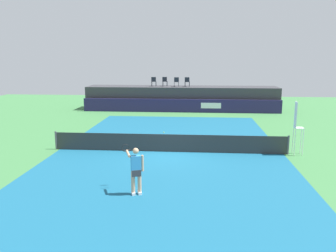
{
  "coord_description": "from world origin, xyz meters",
  "views": [
    {
      "loc": [
        1.44,
        -18.01,
        5.0
      ],
      "look_at": [
        -0.22,
        2.0,
        1.0
      ],
      "focal_mm": 37.4,
      "sensor_mm": 36.0,
      "label": 1
    }
  ],
  "objects_px": {
    "net_post_near": "(56,140)",
    "net_post_far": "(288,145)",
    "spectator_chair_left": "(165,81)",
    "tennis_player": "(136,169)",
    "spectator_chair_center": "(176,81)",
    "spectator_chair_far_left": "(154,81)",
    "spectator_chair_right": "(187,81)",
    "umpire_chair": "(297,124)",
    "tennis_ball": "(164,132)"
  },
  "relations": [
    {
      "from": "spectator_chair_center",
      "to": "net_post_far",
      "type": "height_order",
      "value": "spectator_chair_center"
    },
    {
      "from": "spectator_chair_left",
      "to": "umpire_chair",
      "type": "height_order",
      "value": "spectator_chair_left"
    },
    {
      "from": "spectator_chair_far_left",
      "to": "umpire_chair",
      "type": "height_order",
      "value": "spectator_chair_far_left"
    },
    {
      "from": "net_post_near",
      "to": "tennis_ball",
      "type": "relative_size",
      "value": 14.71
    },
    {
      "from": "tennis_player",
      "to": "tennis_ball",
      "type": "bearing_deg",
      "value": 89.87
    },
    {
      "from": "umpire_chair",
      "to": "net_post_far",
      "type": "bearing_deg",
      "value": -179.77
    },
    {
      "from": "spectator_chair_far_left",
      "to": "umpire_chair",
      "type": "relative_size",
      "value": 0.32
    },
    {
      "from": "umpire_chair",
      "to": "net_post_near",
      "type": "distance_m",
      "value": 12.81
    },
    {
      "from": "tennis_player",
      "to": "tennis_ball",
      "type": "xyz_separation_m",
      "value": [
        0.02,
        10.61,
        -0.92
      ]
    },
    {
      "from": "spectator_chair_left",
      "to": "tennis_player",
      "type": "xyz_separation_m",
      "value": [
        0.9,
        -21.44,
        -1.73
      ]
    },
    {
      "from": "spectator_chair_far_left",
      "to": "net_post_far",
      "type": "xyz_separation_m",
      "value": [
        8.88,
        -15.27,
        -2.19
      ]
    },
    {
      "from": "spectator_chair_right",
      "to": "tennis_ball",
      "type": "distance_m",
      "value": 10.89
    },
    {
      "from": "net_post_far",
      "to": "tennis_ball",
      "type": "height_order",
      "value": "net_post_far"
    },
    {
      "from": "spectator_chair_center",
      "to": "umpire_chair",
      "type": "bearing_deg",
      "value": -64.79
    },
    {
      "from": "tennis_ball",
      "to": "tennis_player",
      "type": "bearing_deg",
      "value": -90.13
    },
    {
      "from": "tennis_ball",
      "to": "spectator_chair_far_left",
      "type": "bearing_deg",
      "value": 100.47
    },
    {
      "from": "net_post_near",
      "to": "spectator_chair_far_left",
      "type": "bearing_deg",
      "value": 77.02
    },
    {
      "from": "net_post_near",
      "to": "tennis_ball",
      "type": "height_order",
      "value": "net_post_near"
    },
    {
      "from": "tennis_ball",
      "to": "spectator_chair_center",
      "type": "bearing_deg",
      "value": 88.76
    },
    {
      "from": "net_post_far",
      "to": "tennis_ball",
      "type": "distance_m",
      "value": 8.36
    },
    {
      "from": "spectator_chair_center",
      "to": "net_post_far",
      "type": "bearing_deg",
      "value": -65.95
    },
    {
      "from": "net_post_far",
      "to": "umpire_chair",
      "type": "bearing_deg",
      "value": 0.23
    },
    {
      "from": "net_post_near",
      "to": "umpire_chair",
      "type": "bearing_deg",
      "value": 0.01
    },
    {
      "from": "umpire_chair",
      "to": "net_post_near",
      "type": "xyz_separation_m",
      "value": [
        -12.76,
        -0.0,
        -1.09
      ]
    },
    {
      "from": "spectator_chair_left",
      "to": "tennis_ball",
      "type": "distance_m",
      "value": 11.19
    },
    {
      "from": "net_post_near",
      "to": "tennis_player",
      "type": "relative_size",
      "value": 0.56
    },
    {
      "from": "net_post_near",
      "to": "tennis_ball",
      "type": "bearing_deg",
      "value": 40.38
    },
    {
      "from": "spectator_chair_left",
      "to": "tennis_player",
      "type": "bearing_deg",
      "value": -87.61
    },
    {
      "from": "spectator_chair_center",
      "to": "tennis_player",
      "type": "relative_size",
      "value": 0.5
    },
    {
      "from": "net_post_near",
      "to": "net_post_far",
      "type": "relative_size",
      "value": 1.0
    },
    {
      "from": "net_post_near",
      "to": "net_post_far",
      "type": "height_order",
      "value": "same"
    },
    {
      "from": "umpire_chair",
      "to": "tennis_ball",
      "type": "bearing_deg",
      "value": 147.37
    },
    {
      "from": "spectator_chair_left",
      "to": "spectator_chair_center",
      "type": "xyz_separation_m",
      "value": [
        1.14,
        -0.5,
        0.0
      ]
    },
    {
      "from": "spectator_chair_far_left",
      "to": "net_post_near",
      "type": "relative_size",
      "value": 0.89
    },
    {
      "from": "spectator_chair_far_left",
      "to": "spectator_chair_right",
      "type": "bearing_deg",
      "value": -2.21
    },
    {
      "from": "spectator_chair_left",
      "to": "spectator_chair_center",
      "type": "distance_m",
      "value": 1.25
    },
    {
      "from": "tennis_player",
      "to": "spectator_chair_right",
      "type": "bearing_deg",
      "value": 86.61
    },
    {
      "from": "net_post_near",
      "to": "tennis_player",
      "type": "bearing_deg",
      "value": -47.45
    },
    {
      "from": "spectator_chair_right",
      "to": "tennis_ball",
      "type": "xyz_separation_m",
      "value": [
        -1.23,
        -10.49,
        -2.66
      ]
    },
    {
      "from": "spectator_chair_right",
      "to": "tennis_player",
      "type": "distance_m",
      "value": 21.21
    },
    {
      "from": "umpire_chair",
      "to": "tennis_player",
      "type": "height_order",
      "value": "umpire_chair"
    },
    {
      "from": "umpire_chair",
      "to": "net_post_near",
      "type": "height_order",
      "value": "umpire_chair"
    },
    {
      "from": "spectator_chair_center",
      "to": "umpire_chair",
      "type": "xyz_separation_m",
      "value": [
        7.06,
        -15.0,
        -1.11
      ]
    },
    {
      "from": "spectator_chair_far_left",
      "to": "spectator_chair_center",
      "type": "xyz_separation_m",
      "value": [
        2.18,
        -0.28,
        0.0
      ]
    },
    {
      "from": "spectator_chair_far_left",
      "to": "spectator_chair_left",
      "type": "relative_size",
      "value": 1.0
    },
    {
      "from": "spectator_chair_far_left",
      "to": "tennis_player",
      "type": "xyz_separation_m",
      "value": [
        1.94,
        -21.22,
        -1.73
      ]
    },
    {
      "from": "spectator_chair_far_left",
      "to": "tennis_player",
      "type": "height_order",
      "value": "spectator_chair_far_left"
    },
    {
      "from": "spectator_chair_right",
      "to": "spectator_chair_far_left",
      "type": "bearing_deg",
      "value": 177.79
    },
    {
      "from": "tennis_player",
      "to": "spectator_chair_left",
      "type": "bearing_deg",
      "value": 92.39
    },
    {
      "from": "net_post_far",
      "to": "net_post_near",
      "type": "bearing_deg",
      "value": 180.0
    }
  ]
}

